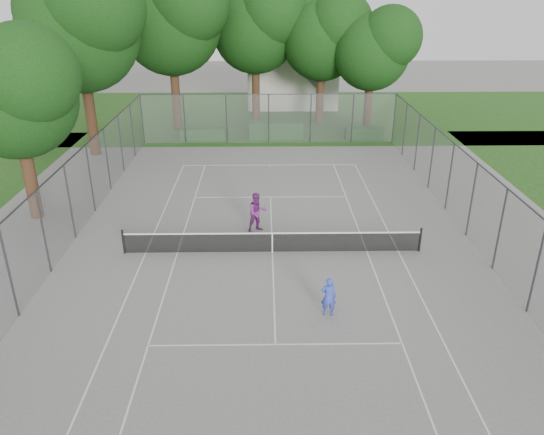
{
  "coord_description": "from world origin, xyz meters",
  "views": [
    {
      "loc": [
        -0.32,
        -20.36,
        10.77
      ],
      "look_at": [
        0.0,
        1.0,
        1.2
      ],
      "focal_mm": 35.0,
      "sensor_mm": 36.0,
      "label": 1
    }
  ],
  "objects_px": {
    "girl_player": "(329,297)",
    "woman_player": "(257,212)",
    "house": "(292,60)",
    "tennis_net": "(272,242)"
  },
  "relations": [
    {
      "from": "girl_player",
      "to": "woman_player",
      "type": "xyz_separation_m",
      "value": [
        -2.55,
        6.9,
        0.2
      ]
    },
    {
      "from": "house",
      "to": "girl_player",
      "type": "bearing_deg",
      "value": -90.67
    },
    {
      "from": "girl_player",
      "to": "woman_player",
      "type": "height_order",
      "value": "woman_player"
    },
    {
      "from": "house",
      "to": "woman_player",
      "type": "height_order",
      "value": "house"
    },
    {
      "from": "house",
      "to": "girl_player",
      "type": "distance_m",
      "value": 34.94
    },
    {
      "from": "tennis_net",
      "to": "girl_player",
      "type": "height_order",
      "value": "girl_player"
    },
    {
      "from": "tennis_net",
      "to": "house",
      "type": "distance_m",
      "value": 30.35
    },
    {
      "from": "house",
      "to": "woman_player",
      "type": "relative_size",
      "value": 5.33
    },
    {
      "from": "house",
      "to": "woman_player",
      "type": "bearing_deg",
      "value": -96.04
    },
    {
      "from": "tennis_net",
      "to": "woman_player",
      "type": "bearing_deg",
      "value": 107.01
    }
  ]
}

